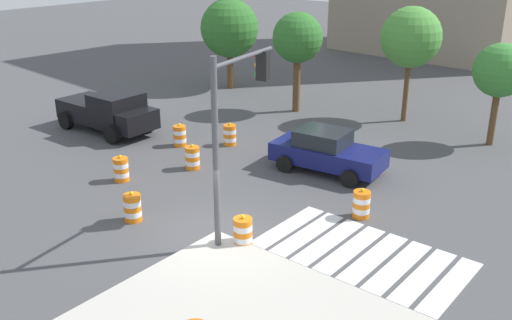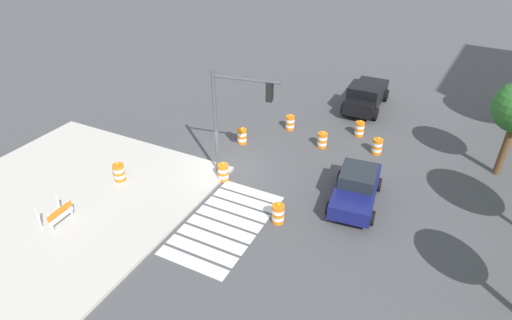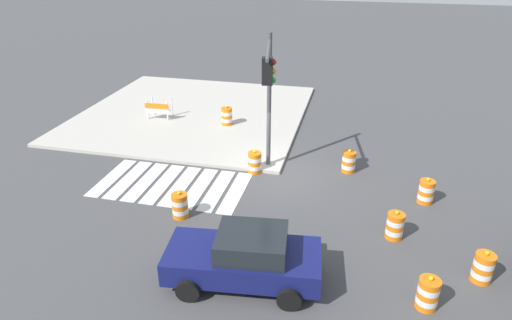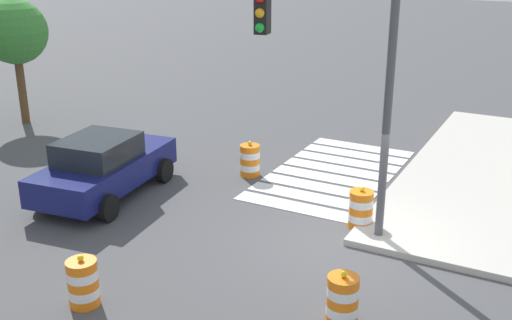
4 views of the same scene
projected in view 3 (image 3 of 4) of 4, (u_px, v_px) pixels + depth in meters
The scene contains 14 objects.
ground_plane at pixel (279, 175), 18.51m from camera, with size 120.00×120.00×0.00m, color #474749.
sidewalk_corner at pixel (194, 113), 24.96m from camera, with size 12.00×12.00×0.15m, color #BCB7AD.
crosswalk_stripes at pixel (172, 185), 17.77m from camera, with size 5.85×3.20×0.02m.
sports_car at pixel (245, 257), 12.44m from camera, with size 4.48×2.51×1.63m.
traffic_barrel_near_corner at pixel (428, 294), 11.67m from camera, with size 0.56×0.56×1.02m.
traffic_barrel_crosswalk_end at pixel (395, 226), 14.44m from camera, with size 0.56×0.56×1.02m.
traffic_barrel_median_near at pixel (426, 192), 16.40m from camera, with size 0.56×0.56×1.02m.
traffic_barrel_median_far at pixel (180, 205), 15.54m from camera, with size 0.56×0.56×1.02m.
traffic_barrel_far_curb at pixel (255, 162), 18.55m from camera, with size 0.56×0.56×1.02m.
traffic_barrel_lane_center at pixel (483, 268), 12.60m from camera, with size 0.56×0.56×1.02m.
traffic_barrel_opposite_curb at pixel (349, 162), 18.60m from camera, with size 0.56×0.56×1.02m.
traffic_barrel_on_sidewalk at pixel (227, 116), 22.99m from camera, with size 0.56×0.56×1.02m.
construction_barricade at pixel (158, 108), 23.70m from camera, with size 1.30×0.83×1.00m.
traffic_light_pole at pixel (269, 86), 16.41m from camera, with size 0.86×3.25×5.50m.
Camera 3 is at (-2.83, 16.12, 8.74)m, focal length 31.43 mm.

